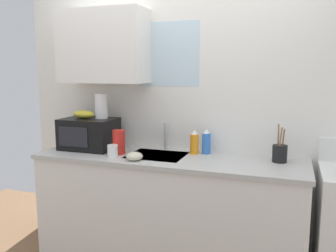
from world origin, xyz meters
name	(u,v)px	position (x,y,z in m)	size (l,w,h in m)	color
kitchen_wall_assembly	(168,98)	(-0.11, 0.31, 1.35)	(2.95, 0.42, 2.50)	white
counter_unit	(168,209)	(0.00, 0.00, 0.46)	(2.18, 0.63, 0.90)	white
sink_faucet	(166,136)	(-0.11, 0.24, 1.02)	(0.03, 0.03, 0.23)	#B2B5BA
microwave	(89,134)	(-0.76, 0.05, 1.04)	(0.46, 0.35, 0.27)	black
banana_bunch	(84,114)	(-0.80, 0.05, 1.20)	(0.20, 0.11, 0.07)	gold
paper_towel_roll	(101,106)	(-0.65, 0.10, 1.28)	(0.11, 0.11, 0.22)	white
dish_soap_bottle_orange	(194,143)	(0.17, 0.16, 0.99)	(0.07, 0.07, 0.20)	orange
dish_soap_bottle_blue	(206,142)	(0.27, 0.20, 1.00)	(0.07, 0.07, 0.21)	blue
cereal_canister	(119,142)	(-0.41, -0.05, 1.00)	(0.10, 0.10, 0.20)	red
mug_white	(113,151)	(-0.43, -0.14, 0.95)	(0.08, 0.08, 0.10)	white
utensil_crock	(280,153)	(0.85, 0.12, 0.97)	(0.11, 0.11, 0.29)	black
small_bowl	(134,156)	(-0.21, -0.20, 0.93)	(0.13, 0.13, 0.07)	beige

